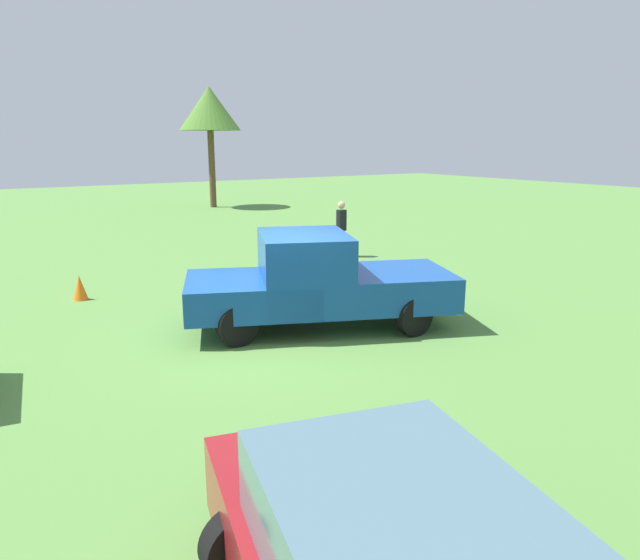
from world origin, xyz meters
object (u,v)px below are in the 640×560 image
at_px(tree_back_right, 209,110).
at_px(pickup_truck, 313,279).
at_px(person_bystander, 341,226).
at_px(traffic_cone, 80,288).

bearing_deg(tree_back_right, pickup_truck, -107.88).
xyz_separation_m(pickup_truck, tree_back_right, (6.56, 20.33, 4.11)).
distance_m(pickup_truck, tree_back_right, 21.75).
relative_size(pickup_truck, tree_back_right, 0.86).
xyz_separation_m(person_bystander, tree_back_right, (2.16, 14.98, 4.08)).
xyz_separation_m(tree_back_right, traffic_cone, (-9.88, -15.90, -4.75)).
relative_size(pickup_truck, traffic_cone, 9.67).
height_order(pickup_truck, person_bystander, pickup_truck).
height_order(tree_back_right, traffic_cone, tree_back_right).
relative_size(tree_back_right, traffic_cone, 11.25).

